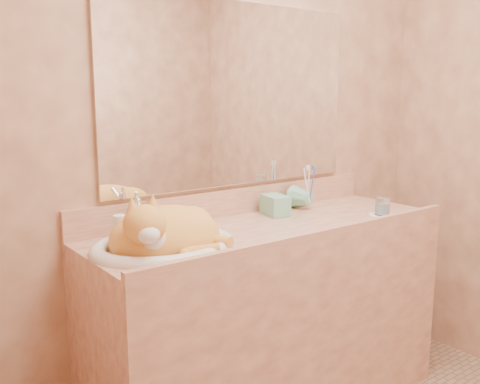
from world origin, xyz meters
TOP-DOWN VIEW (x-y plane):
  - wall_back at (0.00, 1.00)m, footprint 2.40×0.02m
  - wall_left at (-1.20, 0.00)m, footprint 0.02×2.00m
  - vanity_counter at (0.00, 0.72)m, footprint 1.60×0.55m
  - mirror at (0.00, 0.99)m, footprint 1.30×0.02m
  - sink_basin at (-0.53, 0.70)m, footprint 0.57×0.49m
  - faucet at (-0.53, 0.91)m, footprint 0.06×0.12m
  - cat at (-0.54, 0.69)m, footprint 0.45×0.39m
  - soap_dispenser at (0.13, 0.80)m, footprint 0.11×0.11m
  - toothbrush_cup at (0.33, 0.84)m, footprint 0.13×0.13m
  - toothbrushes at (0.33, 0.84)m, footprint 0.04×0.04m
  - saucer at (0.50, 0.55)m, footprint 0.12×0.12m
  - water_glass at (0.50, 0.55)m, footprint 0.07×0.07m
  - lotion_bottle at (-0.64, 0.84)m, footprint 0.05×0.05m

SIDE VIEW (x-z plane):
  - vanity_counter at x=0.00m, z-range 0.00..0.85m
  - saucer at x=0.50m, z-range 0.85..0.86m
  - water_glass at x=0.50m, z-range 0.86..0.94m
  - toothbrush_cup at x=0.33m, z-range 0.85..0.95m
  - lotion_bottle at x=-0.64m, z-range 0.85..0.96m
  - cat at x=-0.54m, z-range 0.80..1.03m
  - faucet at x=-0.53m, z-range 0.85..1.01m
  - sink_basin at x=-0.53m, z-range 0.85..1.02m
  - soap_dispenser at x=0.13m, z-range 0.85..1.05m
  - toothbrushes at x=0.33m, z-range 0.87..1.09m
  - wall_back at x=0.00m, z-range 0.00..2.50m
  - wall_left at x=-1.20m, z-range 0.00..2.50m
  - mirror at x=0.00m, z-range 0.99..1.79m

